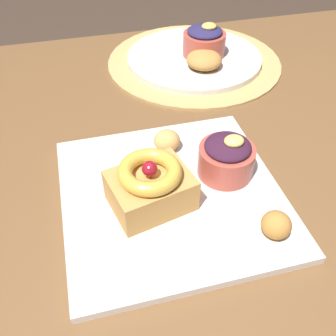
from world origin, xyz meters
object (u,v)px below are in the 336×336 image
fritter_front (276,225)px  back_pastry (204,60)px  back_ramekin (204,41)px  berry_ramekin (227,157)px  back_plate (194,58)px  fritter_middle (165,141)px  cake_slice (150,186)px  front_plate (172,195)px

fritter_front → back_pastry: back_pastry is taller
fritter_front → back_ramekin: bearing=82.1°
berry_ramekin → back_plate: berry_ramekin is taller
fritter_middle → berry_ramekin: bearing=-45.5°
cake_slice → fritter_middle: size_ratio=2.92×
front_plate → fritter_middle: (0.01, 0.09, 0.02)m
berry_ramekin → back_plate: size_ratio=0.28×
back_pastry → front_plate: bearing=-115.7°
back_plate → back_pastry: size_ratio=4.01×
fritter_middle → back_ramekin: back_ramekin is taller
back_plate → fritter_middle: bearing=-115.8°
back_plate → berry_ramekin: bearing=-100.4°
berry_ramekin → back_pastry: bearing=77.3°
back_pastry → fritter_front: bearing=-96.5°
fritter_middle → back_ramekin: size_ratio=0.45×
cake_slice → back_pastry: size_ratio=1.65×
front_plate → berry_ramekin: bearing=12.8°
fritter_front → fritter_middle: size_ratio=0.94×
front_plate → back_pastry: (0.15, 0.32, 0.03)m
berry_ramekin → fritter_middle: size_ratio=1.98×
fritter_middle → back_pastry: (0.14, 0.23, 0.01)m
front_plate → cake_slice: 0.05m
front_plate → fritter_middle: 0.10m
cake_slice → back_plate: bearing=64.7°
berry_ramekin → back_pastry: size_ratio=1.12×
front_plate → back_ramekin: size_ratio=3.37×
cake_slice → back_pastry: cake_slice is taller
fritter_front → back_ramekin: back_ramekin is taller
front_plate → back_ramekin: (0.17, 0.37, 0.04)m
berry_ramekin → back_plate: 0.36m
back_pastry → cake_slice: bearing=-119.2°
back_pastry → back_ramekin: bearing=71.8°
cake_slice → berry_ramekin: 0.12m
fritter_middle → back_pastry: back_pastry is taller
front_plate → berry_ramekin: berry_ramekin is taller
fritter_front → fritter_middle: (-0.09, 0.19, -0.00)m
back_plate → back_ramekin: bearing=-6.3°
cake_slice → back_pastry: 0.38m
front_plate → back_ramekin: bearing=65.4°
berry_ramekin → back_ramekin: 0.36m
fritter_middle → front_plate: bearing=-98.8°
fritter_middle → back_ramekin: 0.32m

